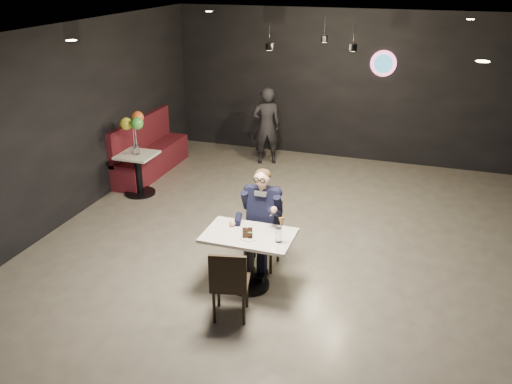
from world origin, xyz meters
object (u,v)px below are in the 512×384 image
(booth_bench, at_px, (150,146))
(balloon_vase, at_px, (136,150))
(chair_near, at_px, (230,281))
(seated_man, at_px, (263,218))
(sundae_glass, at_px, (278,235))
(passerby, at_px, (266,126))
(side_table, at_px, (139,174))
(chair_far, at_px, (262,235))
(main_table, at_px, (249,260))

(booth_bench, height_order, balloon_vase, booth_bench)
(chair_near, height_order, seated_man, seated_man)
(sundae_glass, distance_m, passerby, 4.80)
(seated_man, height_order, balloon_vase, seated_man)
(chair_near, relative_size, balloon_vase, 5.68)
(balloon_vase, bearing_deg, booth_bench, 106.70)
(chair_near, distance_m, side_table, 4.00)
(seated_man, relative_size, side_table, 1.86)
(sundae_glass, distance_m, balloon_vase, 3.94)
(seated_man, distance_m, balloon_vase, 3.27)
(balloon_vase, bearing_deg, passerby, 54.03)
(chair_near, bearing_deg, balloon_vase, 121.34)
(seated_man, xyz_separation_m, balloon_vase, (-2.82, 1.65, 0.11))
(balloon_vase, distance_m, passerby, 2.80)
(chair_far, relative_size, balloon_vase, 5.68)
(booth_bench, relative_size, balloon_vase, 13.34)
(seated_man, distance_m, side_table, 3.28)
(side_table, height_order, passerby, passerby)
(chair_far, xyz_separation_m, seated_man, (-0.00, 0.00, 0.26))
(main_table, xyz_separation_m, chair_far, (-0.00, 0.55, 0.09))
(booth_bench, distance_m, balloon_vase, 1.08)
(main_table, xyz_separation_m, sundae_glass, (0.40, -0.07, 0.46))
(main_table, distance_m, balloon_vase, 3.61)
(chair_near, relative_size, passerby, 0.59)
(chair_near, distance_m, passerby, 5.25)
(main_table, bearing_deg, side_table, 142.12)
(side_table, relative_size, balloon_vase, 4.77)
(chair_near, bearing_deg, main_table, 76.51)
(balloon_vase, bearing_deg, sundae_glass, -35.17)
(passerby, bearing_deg, sundae_glass, 85.33)
(seated_man, xyz_separation_m, booth_bench, (-3.12, 2.65, -0.18))
(sundae_glass, xyz_separation_m, balloon_vase, (-3.22, 2.27, -0.01))
(balloon_vase, height_order, passerby, passerby)
(chair_far, xyz_separation_m, booth_bench, (-3.12, 2.65, 0.08))
(sundae_glass, xyz_separation_m, side_table, (-3.22, 2.27, -0.45))
(side_table, xyz_separation_m, passerby, (1.64, 2.26, 0.39))
(chair_far, distance_m, side_table, 3.27)
(chair_far, distance_m, seated_man, 0.26)
(chair_far, bearing_deg, seated_man, 180.00)
(chair_near, bearing_deg, seated_man, 76.51)
(booth_bench, height_order, side_table, booth_bench)
(main_table, relative_size, seated_man, 0.76)
(chair_far, distance_m, balloon_vase, 3.29)
(chair_near, bearing_deg, side_table, 121.34)
(side_table, relative_size, passerby, 0.50)
(booth_bench, height_order, passerby, passerby)
(seated_man, height_order, passerby, passerby)
(chair_far, height_order, side_table, chair_far)
(sundae_glass, distance_m, side_table, 3.97)
(seated_man, bearing_deg, main_table, -90.00)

